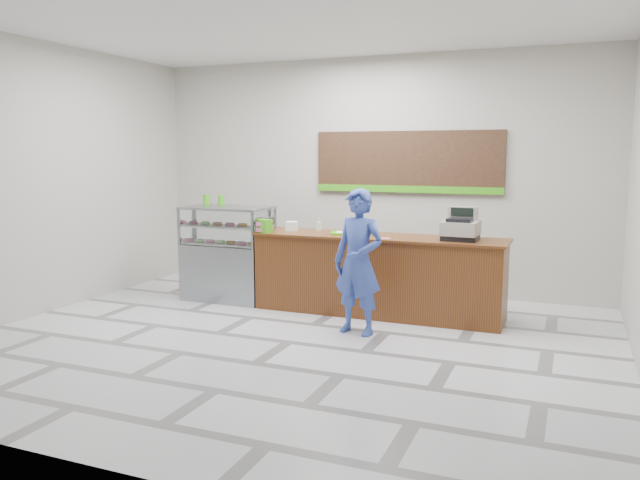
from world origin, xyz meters
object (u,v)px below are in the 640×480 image
at_px(cash_register, 461,228).
at_px(sales_counter, 377,275).
at_px(display_case, 228,252).
at_px(serving_tray, 346,233).
at_px(customer, 358,262).

bearing_deg(cash_register, sales_counter, -177.67).
distance_m(sales_counter, display_case, 2.23).
height_order(sales_counter, cash_register, cash_register).
bearing_deg(serving_tray, sales_counter, -21.91).
relative_size(sales_counter, cash_register, 7.15).
distance_m(display_case, cash_register, 3.30).
relative_size(sales_counter, display_case, 2.45).
bearing_deg(serving_tray, display_case, 162.22).
bearing_deg(cash_register, serving_tray, -178.68).
xyz_separation_m(display_case, cash_register, (3.27, 0.00, 0.50)).
bearing_deg(customer, cash_register, 54.92).
bearing_deg(customer, serving_tray, 129.70).
distance_m(display_case, customer, 2.45).
relative_size(sales_counter, serving_tray, 7.11).
bearing_deg(display_case, customer, -22.11).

